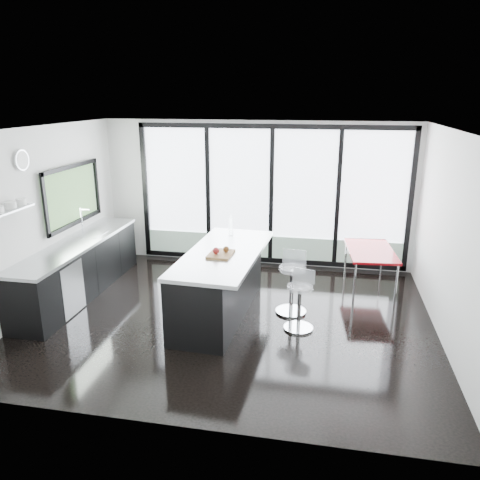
% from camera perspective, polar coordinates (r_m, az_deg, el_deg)
% --- Properties ---
extents(floor, '(6.00, 5.00, 0.00)m').
position_cam_1_polar(floor, '(7.22, -1.25, -9.41)').
color(floor, black).
rests_on(floor, ground).
extents(ceiling, '(6.00, 5.00, 0.00)m').
position_cam_1_polar(ceiling, '(6.47, -1.41, 13.36)').
color(ceiling, white).
rests_on(ceiling, wall_back).
extents(wall_back, '(6.00, 0.09, 2.80)m').
position_cam_1_polar(wall_back, '(9.05, 3.67, 4.65)').
color(wall_back, silver).
rests_on(wall_back, ground).
extents(wall_front, '(6.00, 0.00, 2.80)m').
position_cam_1_polar(wall_front, '(4.44, -8.18, -7.36)').
color(wall_front, silver).
rests_on(wall_front, ground).
extents(wall_left, '(0.26, 5.00, 2.80)m').
position_cam_1_polar(wall_left, '(8.06, -22.10, 3.96)').
color(wall_left, silver).
rests_on(wall_left, ground).
extents(wall_right, '(0.00, 5.00, 2.80)m').
position_cam_1_polar(wall_right, '(6.77, 24.36, -0.09)').
color(wall_right, silver).
rests_on(wall_right, ground).
extents(counter_cabinets, '(0.69, 3.24, 1.36)m').
position_cam_1_polar(counter_cabinets, '(8.30, -19.04, -3.26)').
color(counter_cabinets, black).
rests_on(counter_cabinets, floor).
extents(island, '(1.18, 2.54, 1.32)m').
position_cam_1_polar(island, '(7.15, -2.57, -5.15)').
color(island, black).
rests_on(island, floor).
extents(bar_stool_near, '(0.53, 0.53, 0.68)m').
position_cam_1_polar(bar_stool_near, '(6.79, 7.22, -8.16)').
color(bar_stool_near, silver).
rests_on(bar_stool_near, floor).
extents(bar_stool_far, '(0.52, 0.52, 0.76)m').
position_cam_1_polar(bar_stool_far, '(7.26, 6.30, -6.06)').
color(bar_stool_far, silver).
rests_on(bar_stool_far, floor).
extents(red_table, '(0.87, 1.39, 0.71)m').
position_cam_1_polar(red_table, '(8.41, 15.46, -3.45)').
color(red_table, '#990A11').
rests_on(red_table, floor).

